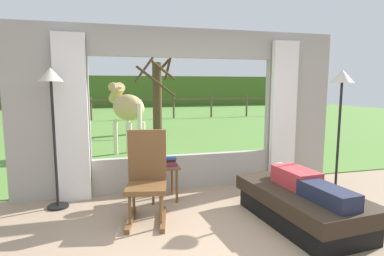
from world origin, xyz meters
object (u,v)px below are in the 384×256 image
Objects in this scene: floor_lamp_left at (52,96)px; pasture_tree at (157,93)px; recliner_sofa at (302,206)px; book_stack at (169,161)px; floor_lamp_right at (341,96)px; rocking_chair at (147,177)px; reclining_person at (305,183)px; side_table at (163,171)px; horse at (127,108)px; potted_plant at (157,152)px.

pasture_tree is (2.38, 6.52, -0.13)m from floor_lamp_left.
recliner_sofa is 8.17× the size of book_stack.
floor_lamp_right is 7.34m from pasture_tree.
floor_lamp_left is (-1.15, 0.68, 0.99)m from rocking_chair.
floor_lamp_left is 1.01× the size of floor_lamp_right.
reclining_person reaches higher than recliner_sofa.
floor_lamp_right is (1.01, 0.64, 1.31)m from recliner_sofa.
reclining_person is 7.92m from pasture_tree.
horse reaches higher than side_table.
potted_plant is at bearing 166.17° from floor_lamp_right.
pasture_tree reaches higher than rocking_chair.
potted_plant is 0.24m from book_stack.
reclining_person is at bearing -40.60° from book_stack.
side_table is 0.27× the size of floor_lamp_right.
pasture_tree is at bearing 89.18° from reclining_person.
side_table is at bearing -36.87° from potted_plant.
reclining_person is at bearing -40.20° from side_table.
potted_plant reaches higher than reclining_person.
book_stack is 0.07× the size of pasture_tree.
recliner_sofa is 1.95m from side_table.
floor_lamp_right is (2.59, -0.64, 0.82)m from potted_plant.
book_stack is at bearing -101.71° from horse.
floor_lamp_left is (-1.54, 0.12, 0.95)m from book_stack.
floor_lamp_right reaches higher than side_table.
floor_lamp_right is at bearing -12.96° from side_table.
book_stack reaches higher than reclining_person.
pasture_tree is (1.26, 3.59, 0.25)m from horse.
recliner_sofa is at bearing -39.07° from side_table.
book_stack is 0.11× the size of floor_lamp_left.
pasture_tree is at bearing 102.49° from floor_lamp_right.
pasture_tree is at bearing 82.82° from book_stack.
book_stack is 0.11× the size of floor_lamp_right.
potted_plant is (-1.58, 1.33, 0.18)m from reclining_person.
rocking_chair is 7.35m from pasture_tree.
horse is at bearing 128.56° from floor_lamp_right.
side_table is 2.80m from floor_lamp_right.
book_stack is (0.17, -0.12, -0.12)m from potted_plant.
book_stack is 6.74m from pasture_tree.
floor_lamp_right is at bearing -9.24° from floor_lamp_left.
recliner_sofa is 1.93m from rocking_chair.
pasture_tree reaches higher than floor_lamp_right.
potted_plant is at bearing -0.32° from floor_lamp_left.
side_table is 1.63× the size of potted_plant.
reclining_person is 6.63× the size of book_stack.
floor_lamp_left is (-2.96, 1.34, 1.02)m from reclining_person.
floor_lamp_right is 0.63× the size of pasture_tree.
horse reaches higher than potted_plant.
reclining_person is 1.87m from book_stack.
book_stack is 3.13m from horse.
potted_plant is (0.22, 0.67, 0.16)m from rocking_chair.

